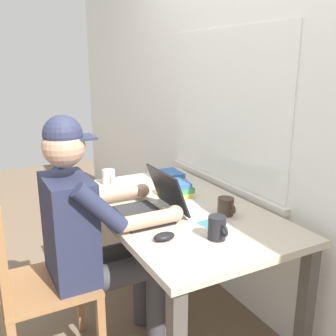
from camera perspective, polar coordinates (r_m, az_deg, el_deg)
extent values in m
plane|color=brown|center=(2.41, 1.14, -21.93)|extent=(8.00, 8.00, 0.00)
cube|color=silver|center=(2.19, 12.40, 10.89)|extent=(6.00, 0.04, 2.60)
cube|color=silver|center=(2.35, 8.50, 9.02)|extent=(1.11, 0.01, 0.91)
cube|color=beige|center=(2.44, 7.95, -2.08)|extent=(1.17, 0.06, 0.04)
cube|color=#BCB29E|center=(2.06, 1.24, -6.21)|extent=(1.34, 0.78, 0.03)
cube|color=#4C4742|center=(2.61, -12.30, -10.27)|extent=(0.06, 0.06, 0.68)
cube|color=#4C4742|center=(2.85, 1.15, -7.68)|extent=(0.06, 0.06, 0.68)
cube|color=#4C4742|center=(2.00, 19.80, -19.68)|extent=(0.06, 0.06, 0.68)
cube|color=#232842|center=(1.87, -14.50, -8.79)|extent=(0.34, 0.20, 0.50)
sphere|color=tan|center=(1.74, -15.36, 3.15)|extent=(0.19, 0.19, 0.19)
sphere|color=#282D47|center=(1.73, -15.49, 4.83)|extent=(0.17, 0.17, 0.17)
cube|color=#282D47|center=(1.76, -12.72, 4.52)|extent=(0.13, 0.10, 0.01)
cylinder|color=#38383D|center=(2.10, -9.20, -13.21)|extent=(0.13, 0.40, 0.13)
cylinder|color=#38383D|center=(1.95, -7.41, -15.52)|extent=(0.13, 0.40, 0.13)
cylinder|color=#38383D|center=(2.28, -3.96, -17.28)|extent=(0.10, 0.10, 0.46)
cylinder|color=#38383D|center=(2.14, -1.87, -19.62)|extent=(0.10, 0.10, 0.46)
cylinder|color=#232842|center=(2.01, -13.68, -2.23)|extent=(0.10, 0.25, 0.25)
cylinder|color=tan|center=(2.11, -7.45, -3.86)|extent=(0.07, 0.28, 0.07)
sphere|color=tan|center=(2.15, -3.85, -3.39)|extent=(0.08, 0.08, 0.08)
cylinder|color=#232842|center=(1.65, -10.13, -6.00)|extent=(0.10, 0.25, 0.25)
cylinder|color=tan|center=(1.76, -2.79, -7.70)|extent=(0.07, 0.28, 0.07)
sphere|color=tan|center=(1.83, 1.07, -6.79)|extent=(0.08, 0.08, 0.08)
cube|color=olive|center=(1.97, -17.50, -16.26)|extent=(0.42, 0.42, 0.02)
cube|color=olive|center=(2.28, -13.05, -18.02)|extent=(0.04, 0.04, 0.44)
cube|color=olive|center=(2.24, -23.05, -19.64)|extent=(0.04, 0.04, 0.44)
cube|color=olive|center=(1.66, -23.51, -13.13)|extent=(0.04, 0.04, 0.48)
cube|color=olive|center=(1.89, -23.65, -13.76)|extent=(0.36, 0.02, 0.04)
cube|color=black|center=(1.92, -4.18, -7.07)|extent=(0.33, 0.23, 0.02)
cube|color=#2B2B2D|center=(1.92, -4.19, -6.81)|extent=(0.29, 0.17, 0.00)
cube|color=black|center=(1.94, -0.09, -3.25)|extent=(0.33, 0.09, 0.21)
cube|color=#4C515B|center=(1.94, -0.09, -3.25)|extent=(0.29, 0.07, 0.18)
ellipsoid|color=black|center=(1.67, -0.58, -10.21)|extent=(0.06, 0.10, 0.03)
cylinder|color=silver|center=(2.44, -8.87, -1.33)|extent=(0.08, 0.08, 0.09)
torus|color=silver|center=(2.39, -8.47, -1.54)|extent=(0.05, 0.01, 0.05)
cylinder|color=black|center=(1.68, 7.33, -8.85)|extent=(0.08, 0.08, 0.10)
torus|color=black|center=(1.64, 8.38, -9.31)|extent=(0.05, 0.01, 0.05)
cylinder|color=#38281E|center=(1.95, 8.61, -5.70)|extent=(0.08, 0.08, 0.09)
torus|color=#38281E|center=(1.91, 9.56, -6.07)|extent=(0.05, 0.01, 0.05)
cube|color=gray|center=(2.47, 0.48, -1.66)|extent=(0.20, 0.16, 0.03)
cube|color=#2D5B9E|center=(2.48, 0.27, -0.88)|extent=(0.19, 0.14, 0.03)
cube|color=gold|center=(2.20, 0.88, -3.87)|extent=(0.19, 0.16, 0.03)
cube|color=#38844C|center=(2.20, 1.25, -3.02)|extent=(0.18, 0.15, 0.03)
cube|color=#2D5B9E|center=(2.17, 1.10, -2.42)|extent=(0.16, 0.15, 0.03)
cube|color=white|center=(2.10, 0.73, -5.14)|extent=(0.24, 0.23, 0.01)
cube|color=white|center=(2.01, 2.17, -6.13)|extent=(0.27, 0.24, 0.01)
cube|color=teal|center=(1.84, 6.64, -8.47)|extent=(0.14, 0.10, 0.00)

